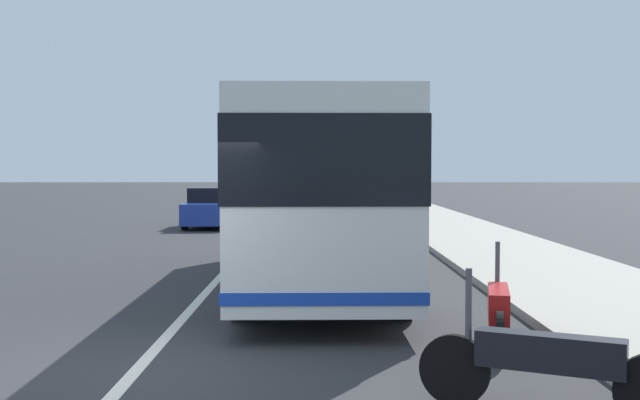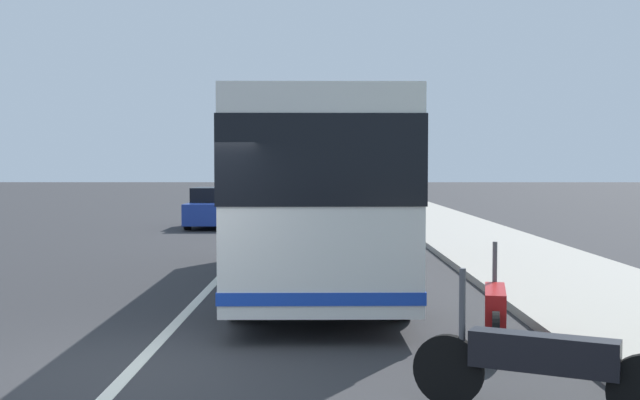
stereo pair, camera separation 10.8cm
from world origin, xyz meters
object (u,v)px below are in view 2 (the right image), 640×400
at_px(motorcycle_far_end, 542,364).
at_px(car_far_distant, 331,189).
at_px(coach_bus, 318,185).
at_px(motorcycle_mid_row, 495,311).
at_px(car_behind_bus, 216,208).
at_px(car_side_street, 267,192).

height_order(motorcycle_far_end, car_far_distant, car_far_distant).
bearing_deg(car_far_distant, coach_bus, -177.91).
height_order(motorcycle_far_end, motorcycle_mid_row, motorcycle_far_end).
height_order(car_behind_bus, car_side_street, car_behind_bus).
relative_size(car_far_distant, car_side_street, 0.97).
bearing_deg(motorcycle_mid_row, car_behind_bus, 29.50).
bearing_deg(car_far_distant, motorcycle_far_end, -175.31).
distance_m(car_behind_bus, car_side_street, 20.09).
bearing_deg(car_behind_bus, car_far_distant, 169.23).
distance_m(motorcycle_far_end, motorcycle_mid_row, 2.60).
height_order(coach_bus, motorcycle_mid_row, coach_bus).
distance_m(coach_bus, motorcycle_far_end, 8.07).
bearing_deg(motorcycle_far_end, car_side_street, -56.75).
bearing_deg(car_far_distant, car_behind_bus, 172.84).
bearing_deg(car_behind_bus, motorcycle_far_end, 14.61).
height_order(car_behind_bus, car_far_distant, car_far_distant).
bearing_deg(car_behind_bus, motorcycle_mid_row, 17.01).
xyz_separation_m(coach_bus, car_behind_bus, (14.21, 3.91, -1.18)).
xyz_separation_m(coach_bus, motorcycle_mid_row, (-5.10, -2.19, -1.40)).
bearing_deg(motorcycle_far_end, car_behind_bus, -49.03).
relative_size(motorcycle_far_end, motorcycle_mid_row, 1.07).
height_order(coach_bus, car_side_street, coach_bus).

